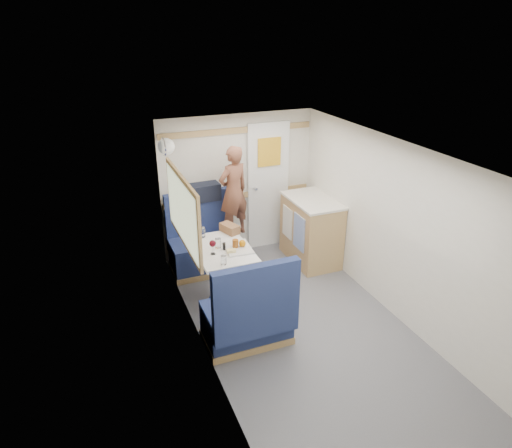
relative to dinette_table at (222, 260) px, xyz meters
name	(u,v)px	position (x,y,z in m)	size (l,w,h in m)	color
floor	(309,336)	(0.65, -1.00, -0.57)	(4.50, 4.50, 0.00)	#515156
ceiling	(320,157)	(0.65, -1.00, 1.43)	(4.50, 4.50, 0.00)	silver
wall_back	(238,185)	(0.65, 1.25, 0.43)	(2.20, 0.02, 2.00)	silver
wall_left	(207,276)	(-0.45, -1.00, 0.43)	(0.02, 4.50, 2.00)	silver
wall_right	(405,237)	(1.75, -1.00, 0.43)	(0.02, 4.50, 2.00)	silver
oak_trim_low	(239,196)	(0.65, 1.23, 0.28)	(2.15, 0.02, 0.08)	#A77E4B
oak_trim_high	(238,130)	(0.65, 1.23, 1.21)	(2.15, 0.02, 0.08)	#A77E4B
side_window	(182,211)	(-0.43, 0.00, 0.68)	(0.04, 1.30, 0.72)	#A9B096
rear_door	(268,184)	(1.10, 1.22, 0.41)	(0.62, 0.12, 1.86)	white
dinette_table	(222,260)	(0.00, 0.00, 0.00)	(0.62, 0.92, 0.72)	white
bench_far	(203,249)	(0.00, 0.86, -0.27)	(0.90, 0.59, 1.05)	navy
bench_near	(249,320)	(0.00, -0.86, -0.27)	(0.90, 0.59, 1.05)	navy
ledge	(196,202)	(0.00, 1.12, 0.31)	(0.90, 0.14, 0.04)	#A77E4B
dome_light	(166,147)	(-0.39, 0.85, 1.18)	(0.20, 0.20, 0.20)	white
galley_counter	(311,230)	(1.47, 0.55, -0.10)	(0.57, 0.92, 0.92)	#A77E4B
person	(233,192)	(0.45, 0.85, 0.50)	(0.45, 0.29, 1.23)	brown
duffel_bag	(202,192)	(0.09, 1.12, 0.45)	(0.47, 0.23, 0.23)	black
tray	(238,248)	(0.17, -0.08, 0.16)	(0.29, 0.38, 0.02)	silver
orange_fruit	(242,243)	(0.22, -0.08, 0.21)	(0.08, 0.08, 0.08)	#E74E0A
cheese_block	(231,251)	(0.06, -0.17, 0.19)	(0.10, 0.06, 0.03)	#EFE28A
wine_glass	(213,244)	(-0.14, -0.10, 0.28)	(0.08, 0.08, 0.17)	white
tumbler_left	(224,260)	(-0.10, -0.38, 0.21)	(0.06, 0.06, 0.10)	white
tumbler_mid	(202,232)	(-0.13, 0.38, 0.21)	(0.07, 0.07, 0.12)	white
tumbler_right	(218,243)	(-0.03, 0.03, 0.21)	(0.07, 0.07, 0.11)	silver
beer_glass	(235,244)	(0.14, -0.07, 0.21)	(0.07, 0.07, 0.11)	brown
pepper_grinder	(224,246)	(0.01, -0.05, 0.20)	(0.03, 0.03, 0.09)	black
bread_loaf	(230,228)	(0.22, 0.38, 0.21)	(0.14, 0.25, 0.11)	brown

